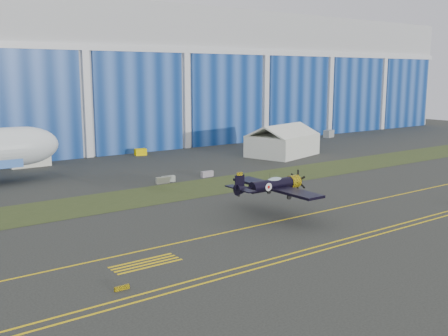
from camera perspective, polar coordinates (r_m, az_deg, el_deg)
ground at (r=61.16m, az=3.02°, el=-4.69°), size 260.00×260.00×0.00m
grass_median at (r=72.25m, az=-3.98°, el=-2.36°), size 260.00×10.00×0.02m
hangar at (r=123.41m, az=-18.66°, el=9.33°), size 220.00×45.70×30.00m
taxiway_centreline at (r=57.50m, az=6.18°, el=-5.70°), size 200.00×0.20×0.02m
edge_line_near at (r=51.19m, az=13.39°, el=-7.94°), size 80.00×0.20×0.02m
edge_line_far at (r=51.81m, az=12.54°, el=-7.69°), size 80.00×0.20×0.02m
hold_short_ladder at (r=45.21m, az=-8.51°, el=-10.23°), size 6.00×2.40×0.02m
guard_board_left at (r=40.27m, az=-11.05°, el=-12.69°), size 1.20×0.15×0.35m
warbird at (r=58.26m, az=5.21°, el=-1.85°), size 10.61×12.79×3.78m
tent at (r=102.49m, az=6.39°, el=3.06°), size 15.41×13.00×6.15m
shipping_container at (r=95.81m, az=-20.41°, el=1.00°), size 6.66×2.70×2.88m
tug at (r=103.75m, az=-9.07°, el=1.73°), size 2.47×1.84×1.30m
gse_box at (r=134.32m, az=11.33°, el=3.68°), size 3.36×2.43×1.81m
barrier_a at (r=77.60m, az=-6.07°, el=-1.19°), size 2.04×0.77×0.90m
barrier_b at (r=76.75m, az=-6.68°, el=-1.33°), size 2.06×0.87×0.90m
barrier_c at (r=81.01m, az=-1.85°, el=-0.66°), size 2.00×0.61×0.90m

